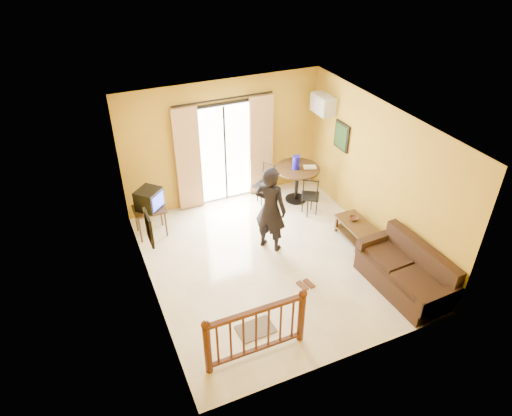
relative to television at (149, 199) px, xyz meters
name	(u,v)px	position (x,y,z in m)	size (l,w,h in m)	color
ground	(271,260)	(1.87, -1.78, -0.84)	(5.00, 5.00, 0.00)	beige
room_shell	(273,184)	(1.87, -1.78, 0.87)	(5.00, 5.00, 5.00)	white
balcony_door	(225,153)	(1.87, 0.65, 0.35)	(2.25, 0.14, 2.46)	black
tv_table	(149,211)	(-0.03, 0.00, -0.29)	(0.63, 0.52, 0.63)	black
television	(149,199)	(0.00, 0.00, 0.00)	(0.63, 0.62, 0.42)	black
picture_left	(149,228)	(-0.35, -1.98, 0.71)	(0.05, 0.42, 0.52)	black
dining_table	(297,174)	(3.32, -0.02, -0.17)	(1.01, 1.01, 0.84)	black
water_jug	(296,162)	(3.27, -0.05, 0.15)	(0.17, 0.17, 0.31)	#1612AA
serving_tray	(310,167)	(3.58, -0.12, 0.01)	(0.28, 0.18, 0.02)	beige
dining_chairs	(286,208)	(2.95, -0.25, -0.84)	(1.28, 1.36, 0.95)	black
air_conditioner	(323,104)	(3.96, 0.17, 1.31)	(0.31, 0.60, 0.40)	silver
botanical_print	(342,136)	(4.08, -0.48, 0.81)	(0.05, 0.50, 0.60)	black
coffee_table	(356,229)	(3.72, -1.86, -0.57)	(0.51, 0.91, 0.40)	black
bowl	(353,219)	(3.72, -1.73, -0.40)	(0.18, 0.18, 0.06)	#522C1C
sofa	(406,273)	(3.72, -3.39, -0.51)	(0.92, 1.85, 0.87)	black
standing_person	(270,209)	(2.02, -1.37, 0.06)	(0.65, 0.43, 1.79)	black
stair_balustrade	(256,328)	(0.72, -3.68, -0.27)	(1.63, 0.13, 1.04)	#471E0F
doormat	(256,329)	(0.90, -3.24, -0.83)	(0.60, 0.40, 0.02)	#61554D
sandals	(306,285)	(2.14, -2.65, -0.82)	(0.28, 0.26, 0.03)	#522C1C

